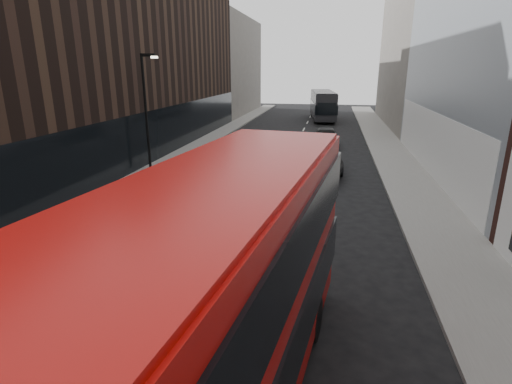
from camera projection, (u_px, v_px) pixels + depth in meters
The scene contains 12 objects.
sidewalk_right at pixel (393, 157), 29.30m from camera, with size 3.00×80.00×0.15m, color slate.
sidewalk_left at pixel (192, 149), 32.07m from camera, with size 2.00×80.00×0.15m, color slate.
building_modern_block at pixel (496, 0), 21.92m from camera, with size 5.03×22.00×20.00m.
building_victorian at pixel (415, 36), 43.58m from camera, with size 6.50×24.00×21.00m.
building_left_mid at pixel (170, 60), 35.33m from camera, with size 5.00×24.00×14.00m, color black.
building_left_far at pixel (231, 67), 56.11m from camera, with size 5.00×20.00×13.00m, color #67615B.
street_lamp at pixel (147, 105), 24.33m from camera, with size 1.06×0.22×7.00m.
red_bus at pixel (197, 326), 5.96m from camera, with size 4.18×11.97×4.75m.
grey_bus at pixel (323, 105), 50.33m from camera, with size 3.78×11.22×3.56m.
car_a at pixel (328, 169), 23.32m from camera, with size 1.58×3.93×1.34m, color black.
car_b at pixel (323, 156), 26.26m from camera, with size 1.62×4.64×1.53m, color #9A9EA3.
car_c at pixel (326, 138), 33.41m from camera, with size 2.06×5.08×1.47m, color black.
Camera 1 is at (2.99, -5.12, 6.32)m, focal length 28.00 mm.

